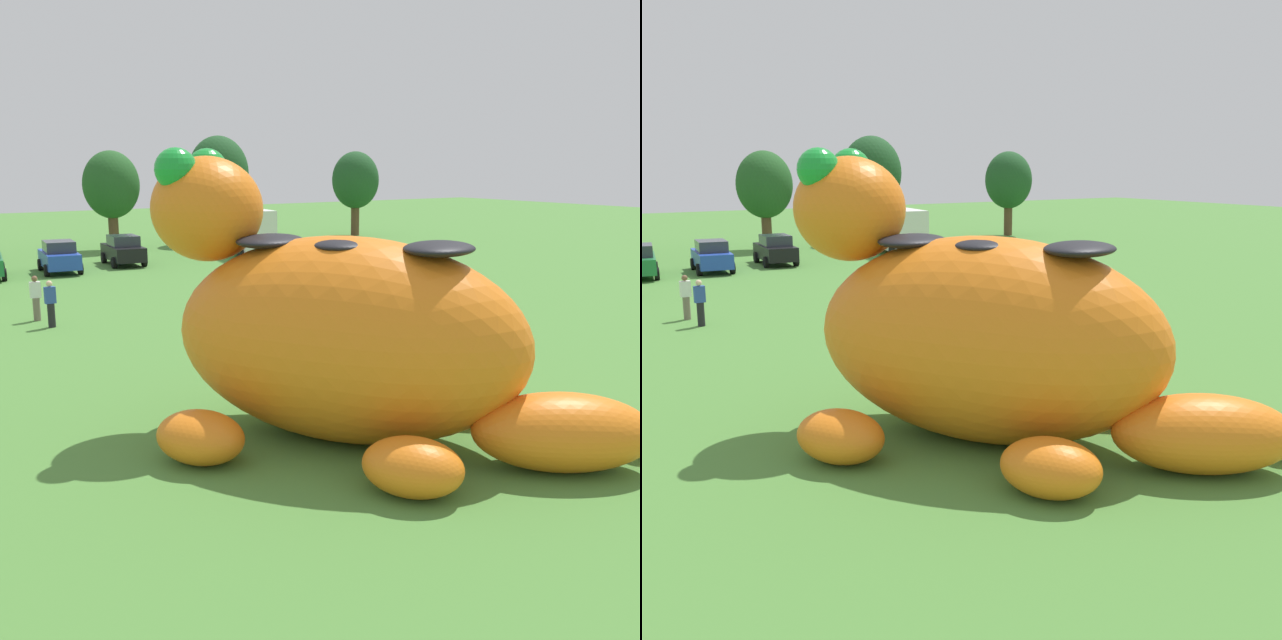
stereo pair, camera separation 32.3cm
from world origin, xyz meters
TOP-DOWN VIEW (x-y plane):
  - ground_plane at (0.00, 0.00)m, footprint 160.00×160.00m
  - giant_inflatable_creature at (-0.29, -0.46)m, footprint 10.44×9.93m
  - car_blue at (1.12, 28.32)m, footprint 2.28×4.26m
  - car_black at (5.03, 29.42)m, footprint 2.21×4.23m
  - box_truck at (13.07, 29.79)m, footprint 2.99×6.60m
  - tree_centre_left at (6.98, 36.95)m, footprint 3.72×3.72m
  - tree_centre at (14.98, 37.16)m, footprint 4.34×4.34m
  - tree_centre_right at (26.77, 36.56)m, footprint 3.76×3.76m
  - spectator_near_inflatable at (-2.96, 15.96)m, footprint 0.38×0.26m
  - spectator_mid_field at (-2.79, 14.48)m, footprint 0.38×0.26m
  - spectator_wandering at (9.96, 16.59)m, footprint 0.38×0.26m

SIDE VIEW (x-z plane):
  - ground_plane at x=0.00m, z-range 0.00..0.00m
  - spectator_near_inflatable at x=-2.96m, z-range 0.00..1.71m
  - spectator_mid_field at x=-2.79m, z-range 0.00..1.71m
  - spectator_wandering at x=9.96m, z-range 0.00..1.71m
  - car_blue at x=1.12m, z-range 0.00..1.72m
  - car_black at x=5.03m, z-range 0.00..1.72m
  - box_truck at x=13.07m, z-range 0.13..3.08m
  - giant_inflatable_creature at x=-0.29m, z-range -0.83..5.36m
  - tree_centre_left at x=6.98m, z-range 1.02..7.63m
  - tree_centre_right at x=26.77m, z-range 1.03..7.71m
  - tree_centre at x=14.98m, z-range 1.19..8.89m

